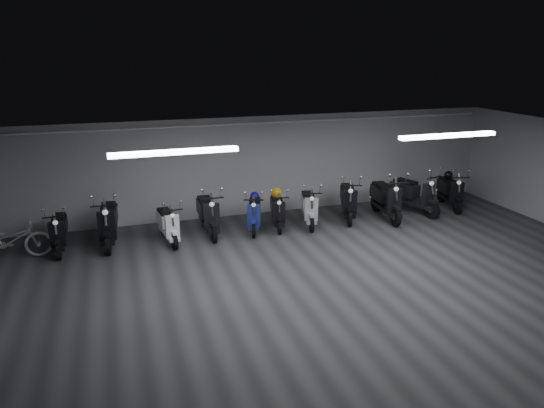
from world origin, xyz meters
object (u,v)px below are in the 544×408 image
object	(u,v)px
helmet_1	(277,193)
scooter_2	(168,219)
scooter_7	(348,195)
scooter_8	(387,193)
scooter_1	(108,216)
scooter_5	(278,206)
helmet_0	(255,196)
scooter_3	(208,208)
scooter_10	(451,186)
scooter_6	(309,202)
scooter_9	(414,188)
scooter_4	(254,208)
bicycle	(9,236)
scooter_0	(58,226)
helmet_2	(448,175)

from	to	relation	value
helmet_1	scooter_2	bearing A→B (deg)	-171.64
scooter_7	scooter_8	bearing A→B (deg)	4.47
scooter_1	scooter_5	size ratio (longest dim) A/B	1.22
helmet_0	helmet_1	world-z (taller)	helmet_1
scooter_3	scooter_10	distance (m)	7.29
scooter_6	scooter_9	bearing A→B (deg)	15.21
scooter_4	scooter_5	bearing A→B (deg)	21.42
scooter_9	bicycle	size ratio (longest dim) A/B	1.12
scooter_1	scooter_9	bearing A→B (deg)	2.99
scooter_8	helmet_0	world-z (taller)	scooter_8
scooter_0	helmet_0	xyz separation A→B (m)	(4.82, 0.16, 0.24)
scooter_2	scooter_6	bearing A→B (deg)	-5.84
scooter_1	helmet_1	bearing A→B (deg)	5.85
scooter_3	scooter_5	world-z (taller)	scooter_3
scooter_4	helmet_2	xyz separation A→B (m)	(6.15, 0.31, 0.34)
scooter_5	helmet_2	bearing A→B (deg)	15.90
scooter_6	scooter_2	bearing A→B (deg)	-163.15
scooter_7	helmet_0	bearing A→B (deg)	-161.82
scooter_9	scooter_8	bearing A→B (deg)	173.79
scooter_5	scooter_6	xyz separation A→B (m)	(0.87, -0.07, 0.04)
bicycle	scooter_6	bearing A→B (deg)	-93.85
scooter_3	scooter_7	distance (m)	3.95
scooter_4	scooter_7	world-z (taller)	scooter_7
scooter_7	bicycle	world-z (taller)	scooter_7
scooter_8	bicycle	xyz separation A→B (m)	(-9.53, 0.03, -0.17)
scooter_6	helmet_0	world-z (taller)	scooter_6
scooter_6	scooter_9	distance (m)	3.26
scooter_6	scooter_7	xyz separation A→B (m)	(1.22, 0.12, 0.06)
scooter_1	helmet_1	xyz separation A→B (m)	(4.34, 0.16, 0.15)
helmet_1	scooter_0	bearing A→B (deg)	-177.82
scooter_3	scooter_8	world-z (taller)	scooter_8
scooter_8	scooter_10	bearing A→B (deg)	13.32
scooter_1	scooter_10	bearing A→B (deg)	3.49
scooter_9	scooter_6	bearing A→B (deg)	162.45
scooter_3	helmet_0	distance (m)	1.30
scooter_7	helmet_1	world-z (taller)	scooter_7
helmet_2	helmet_1	bearing A→B (deg)	-179.51
scooter_0	scooter_6	size ratio (longest dim) A/B	0.98
scooter_3	bicycle	world-z (taller)	scooter_3
scooter_0	scooter_3	distance (m)	3.54
scooter_2	scooter_9	xyz separation A→B (m)	(7.03, 0.17, 0.13)
scooter_6	bicycle	bearing A→B (deg)	-164.05
scooter_0	scooter_5	world-z (taller)	scooter_0
bicycle	scooter_1	bearing A→B (deg)	-87.47
scooter_9	helmet_2	distance (m)	1.42
scooter_3	helmet_0	bearing A→B (deg)	5.41
helmet_1	scooter_4	bearing A→B (deg)	-159.61
scooter_0	scooter_4	distance (m)	4.75
scooter_1	helmet_2	bearing A→B (deg)	4.91
scooter_8	helmet_0	xyz separation A→B (m)	(-3.69, 0.44, 0.13)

